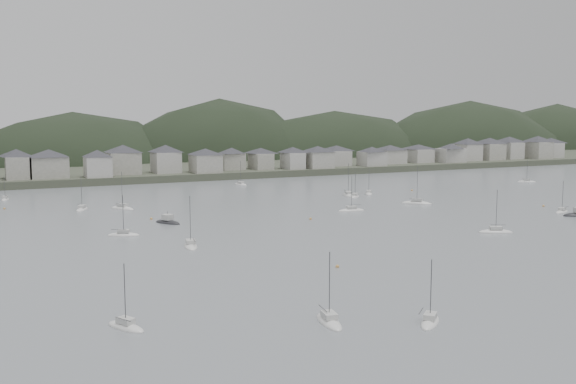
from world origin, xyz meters
TOP-DOWN VIEW (x-y plane):
  - ground at (0.00, 0.00)m, footprint 900.00×900.00m
  - far_shore_land at (0.00, 295.00)m, footprint 900.00×250.00m
  - forested_ridge at (4.83, 269.40)m, footprint 851.55×103.94m
  - waterfront_town at (50.59, 183.34)m, footprint 451.48×28.46m
  - sailboat_lead at (-70.96, 140.75)m, footprint 3.31×6.48m
  - moored_fleet at (2.62, 61.28)m, footprint 244.12×176.93m
  - motor_launch_far at (-35.20, 72.92)m, footprint 6.49×8.47m
  - mooring_buoys at (-4.72, 52.13)m, footprint 167.45×139.65m

SIDE VIEW (x-z plane):
  - forested_ridge at x=4.83m, z-range -62.57..40.00m
  - ground at x=0.00m, z-range 0.00..0.00m
  - mooring_buoys at x=-4.72m, z-range -0.20..0.50m
  - moored_fleet at x=2.62m, z-range -6.24..6.59m
  - sailboat_lead at x=-70.96m, z-range -4.07..4.44m
  - motor_launch_far at x=-35.20m, z-range -1.67..2.25m
  - far_shore_land at x=0.00m, z-range 0.00..3.00m
  - waterfront_town at x=50.59m, z-range 2.20..15.12m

